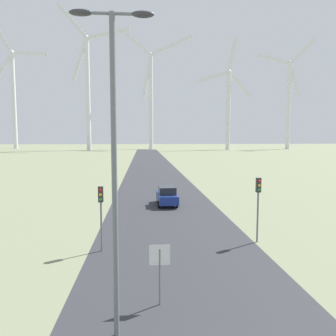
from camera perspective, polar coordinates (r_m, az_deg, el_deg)
road_surface at (r=54.02m, az=-2.33°, el=-1.54°), size 10.00×240.00×0.01m
streetlamp at (r=10.38m, az=-9.41°, el=4.54°), size 2.55×0.32×10.35m
stop_sign_near at (r=13.18m, az=-1.46°, el=-16.22°), size 0.81×0.07×2.41m
traffic_light_post_near_left at (r=19.07m, az=-11.62°, el=-6.14°), size 0.28×0.33×3.76m
traffic_light_post_near_right at (r=21.00m, az=15.45°, el=-4.59°), size 0.28×0.33×4.05m
car_approaching at (r=31.59m, az=-0.18°, el=-4.85°), size 1.94×4.16×1.83m
wind_turbine_far_left at (r=204.63m, az=-25.31°, el=11.98°), size 28.59×4.95×69.23m
wind_turbine_left at (r=169.47m, az=-13.82°, el=14.25°), size 35.61×5.67×71.06m
wind_turbine_center at (r=181.56m, az=-3.00°, el=13.27°), size 39.48×14.16×66.41m
wind_turbine_right at (r=175.06m, az=10.47°, el=11.33°), size 30.06×10.01×57.52m
wind_turbine_far_right at (r=190.71m, az=20.31°, el=11.51°), size 29.88×6.41×58.48m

